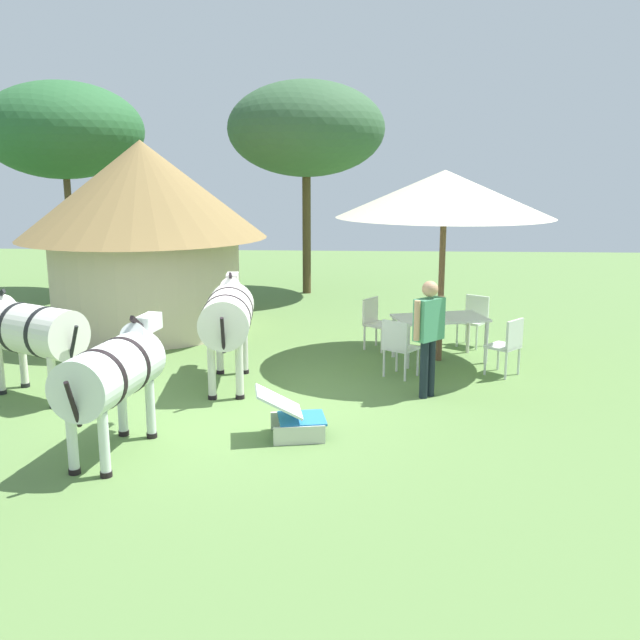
{
  "coord_description": "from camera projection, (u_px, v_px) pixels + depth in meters",
  "views": [
    {
      "loc": [
        1.56,
        -9.08,
        3.16
      ],
      "look_at": [
        1.02,
        0.83,
        1.0
      ],
      "focal_mm": 39.58,
      "sensor_mm": 36.0,
      "label": 1
    }
  ],
  "objects": [
    {
      "name": "zebra_by_umbrella",
      "position": [
        31.0,
        330.0,
        9.72
      ],
      "size": [
        1.96,
        1.32,
        1.49
      ],
      "rotation": [
        0.0,
        0.0,
        1.08
      ],
      "color": "silver",
      "rests_on": "ground_plane"
    },
    {
      "name": "thatched_hut",
      "position": [
        144.0,
        224.0,
        13.61
      ],
      "size": [
        4.74,
        4.74,
        3.66
      ],
      "rotation": [
        0.0,
        0.0,
        3.5
      ],
      "color": "beige",
      "rests_on": "ground_plane"
    },
    {
      "name": "patio_chair_near_lawn",
      "position": [
        474.0,
        317.0,
        12.64
      ],
      "size": [
        0.6,
        0.6,
        0.9
      ],
      "rotation": [
        0.0,
        0.0,
        -3.76
      ],
      "color": "silver",
      "rests_on": "ground_plane"
    },
    {
      "name": "patio_chair_east_end",
      "position": [
        508.0,
        343.0,
        10.79
      ],
      "size": [
        0.61,
        0.61,
        0.9
      ],
      "rotation": [
        0.0,
        0.0,
        0.84
      ],
      "color": "silver",
      "rests_on": "ground_plane"
    },
    {
      "name": "zebra_nearest_camera",
      "position": [
        228.0,
        315.0,
        10.25
      ],
      "size": [
        0.86,
        2.31,
        1.59
      ],
      "rotation": [
        0.0,
        0.0,
        0.1
      ],
      "color": "silver",
      "rests_on": "ground_plane"
    },
    {
      "name": "zebra_toward_hut",
      "position": [
        113.0,
        373.0,
        7.77
      ],
      "size": [
        0.87,
        2.14,
        1.48
      ],
      "rotation": [
        0.0,
        0.0,
        6.14
      ],
      "color": "silver",
      "rests_on": "ground_plane"
    },
    {
      "name": "striped_lounge_chair",
      "position": [
        293.0,
        416.0,
        8.39
      ],
      "size": [
        0.9,
        0.67,
        0.6
      ],
      "rotation": [
        0.0,
        0.0,
        4.89
      ],
      "color": "#2673B2",
      "rests_on": "ground_plane"
    },
    {
      "name": "acacia_tree_behind_hut",
      "position": [
        63.0,
        131.0,
        16.96
      ],
      "size": [
        3.85,
        3.85,
        5.17
      ],
      "color": "brown",
      "rests_on": "ground_plane"
    },
    {
      "name": "patio_chair_west_end",
      "position": [
        375.0,
        320.0,
        12.43
      ],
      "size": [
        0.6,
        0.6,
        0.9
      ],
      "rotation": [
        0.0,
        0.0,
        -2.17
      ],
      "color": "silver",
      "rests_on": "ground_plane"
    },
    {
      "name": "acacia_tree_right_background",
      "position": [
        306.0,
        129.0,
        17.22
      ],
      "size": [
        3.85,
        3.85,
        5.22
      ],
      "color": "#4E3F24",
      "rests_on": "ground_plane"
    },
    {
      "name": "patio_dining_table",
      "position": [
        440.0,
        322.0,
        11.64
      ],
      "size": [
        1.64,
        1.19,
        0.74
      ],
      "rotation": [
        0.0,
        0.0,
        0.28
      ],
      "color": "silver",
      "rests_on": "ground_plane"
    },
    {
      "name": "shade_umbrella",
      "position": [
        445.0,
        194.0,
        11.2
      ],
      "size": [
        3.48,
        3.48,
        3.11
      ],
      "color": "brown",
      "rests_on": "ground_plane"
    },
    {
      "name": "ground_plane",
      "position": [
        242.0,
        404.0,
        9.61
      ],
      "size": [
        36.0,
        36.0,
        0.0
      ],
      "primitive_type": "plane",
      "color": "#5A7C41"
    },
    {
      "name": "patio_chair_near_hut",
      "position": [
        398.0,
        344.0,
        10.7
      ],
      "size": [
        0.6,
        0.6,
        0.9
      ],
      "rotation": [
        0.0,
        0.0,
        -0.62
      ],
      "color": "silver",
      "rests_on": "ground_plane"
    },
    {
      "name": "guest_beside_umbrella",
      "position": [
        429.0,
        328.0,
        9.7
      ],
      "size": [
        0.46,
        0.46,
        1.65
      ],
      "rotation": [
        0.0,
        0.0,
        0.78
      ],
      "color": "black",
      "rests_on": "ground_plane"
    }
  ]
}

